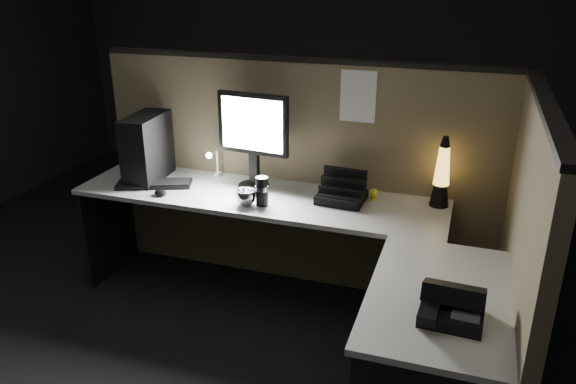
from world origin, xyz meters
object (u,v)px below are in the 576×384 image
(pc_tower, at_px, (147,148))
(desk_phone, at_px, (451,305))
(monitor, at_px, (253,132))
(keyboard, at_px, (154,184))
(lava_lamp, at_px, (442,177))

(pc_tower, xyz_separation_m, desk_phone, (1.99, -1.01, -0.16))
(monitor, distance_m, keyboard, 0.73)
(pc_tower, bearing_deg, monitor, 2.43)
(pc_tower, distance_m, monitor, 0.73)
(pc_tower, relative_size, keyboard, 0.91)
(monitor, xyz_separation_m, keyboard, (-0.61, -0.19, -0.35))
(lava_lamp, relative_size, desk_phone, 1.58)
(lava_lamp, bearing_deg, pc_tower, -175.44)
(desk_phone, bearing_deg, pc_tower, 156.19)
(desk_phone, bearing_deg, lava_lamp, 99.66)
(pc_tower, height_order, keyboard, pc_tower)
(keyboard, xyz_separation_m, desk_phone, (1.89, -0.90, 0.04))
(lava_lamp, xyz_separation_m, desk_phone, (0.14, -1.15, -0.12))
(keyboard, bearing_deg, lava_lamp, -12.75)
(monitor, xyz_separation_m, lava_lamp, (1.15, 0.06, -0.19))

